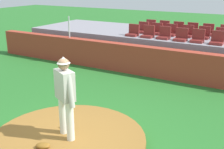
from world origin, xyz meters
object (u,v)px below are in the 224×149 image
stadium_chair_10 (204,35)px  stadium_chair_14 (178,29)px  stadium_chair_4 (198,38)px  stadium_chair_12 (150,27)px  stadium_chair_11 (221,36)px  stadium_chair_0 (133,32)px  stadium_chair_7 (156,31)px  pitcher (65,92)px  stadium_chair_9 (187,33)px  stadium_chair_2 (164,35)px  stadium_chair_6 (143,29)px  stadium_chair_8 (171,32)px  stadium_chair_1 (148,34)px  stadium_chair_16 (208,32)px  baseball (62,126)px  stadium_chair_15 (192,30)px  fielding_glove (43,146)px  stadium_chair_13 (164,28)px  stadium_chair_5 (217,40)px  stadium_chair_3 (181,37)px

stadium_chair_10 → stadium_chair_14: bearing=-32.0°
stadium_chair_4 → stadium_chair_12: size_ratio=1.00×
stadium_chair_10 → stadium_chair_11: (0.68, 0.00, 0.00)m
stadium_chair_0 → stadium_chair_7: (0.75, 0.87, 0.00)m
pitcher → stadium_chair_4: size_ratio=3.65×
stadium_chair_4 → stadium_chair_9: 1.12m
stadium_chair_2 → stadium_chair_9: 1.14m
stadium_chair_6 → stadium_chair_10: (2.77, -0.01, 0.00)m
stadium_chair_8 → stadium_chair_7: bearing=0.3°
stadium_chair_1 → stadium_chair_7: same height
stadium_chair_6 → stadium_chair_14: bearing=-148.6°
stadium_chair_6 → stadium_chair_16: size_ratio=1.00×
baseball → stadium_chair_15: stadium_chair_15 is taller
stadium_chair_16 → stadium_chair_2: bearing=51.6°
stadium_chair_0 → fielding_glove: bearing=102.1°
stadium_chair_13 → stadium_chair_1: bearing=88.7°
stadium_chair_2 → stadium_chair_15: 1.89m
stadium_chair_0 → stadium_chair_9: (2.13, 0.92, 0.00)m
stadium_chair_15 → stadium_chair_2: bearing=68.8°
stadium_chair_13 → stadium_chair_12: bearing=-2.1°
stadium_chair_7 → stadium_chair_15: 1.64m
stadium_chair_5 → stadium_chair_11: (-0.03, 0.93, 0.00)m
stadium_chair_4 → stadium_chair_6: size_ratio=1.00×
stadium_chair_13 → stadium_chair_16: 2.05m
stadium_chair_5 → stadium_chair_6: same height
pitcher → baseball: (-0.35, 0.23, -1.02)m
stadium_chair_4 → stadium_chair_7: bearing=-22.5°
baseball → stadium_chair_15: size_ratio=0.15×
stadium_chair_7 → stadium_chair_12: same height
pitcher → stadium_chair_7: (-1.00, 7.77, 0.11)m
baseball → stadium_chair_0: (-1.40, 6.68, 1.13)m
stadium_chair_14 → stadium_chair_7: bearing=51.7°
stadium_chair_6 → stadium_chair_8: (1.36, -0.04, 0.00)m
stadium_chair_14 → stadium_chair_0: bearing=50.5°
stadium_chair_12 → stadium_chair_15: same height
stadium_chair_14 → stadium_chair_1: bearing=67.4°
stadium_chair_6 → stadium_chair_8: 1.36m
pitcher → stadium_chair_8: pitcher is taller
stadium_chair_13 → stadium_chair_15: same height
pitcher → stadium_chair_12: size_ratio=3.65×
stadium_chair_1 → stadium_chair_6: (-0.66, 0.92, 0.00)m
stadium_chair_9 → baseball: bearing=84.5°
fielding_glove → stadium_chair_5: (1.93, 7.52, 1.11)m
stadium_chair_3 → stadium_chair_13: 2.30m
stadium_chair_4 → stadium_chair_8: bearing=-31.6°
baseball → stadium_chair_9: stadium_chair_9 is taller
stadium_chair_2 → stadium_chair_8: (-0.01, 0.86, 0.00)m
stadium_chair_6 → stadium_chair_10: size_ratio=1.00×
fielding_glove → stadium_chair_7: (-0.87, 8.41, 1.11)m
stadium_chair_2 → stadium_chair_7: (-0.68, 0.85, 0.00)m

